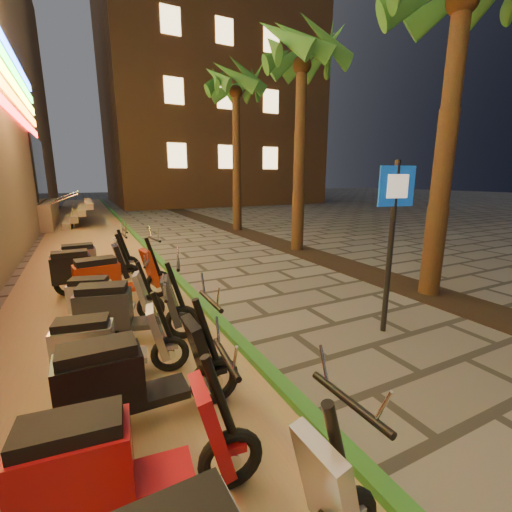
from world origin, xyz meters
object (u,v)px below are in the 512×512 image
pedestrian_sign (393,225)px  scooter_7 (124,311)px  scooter_10 (86,269)px  scooter_8 (105,298)px  scooter_9 (113,278)px  scooter_5 (132,378)px  scooter_11 (92,260)px  scooter_6 (106,345)px  scooter_4 (118,461)px

pedestrian_sign → scooter_7: pedestrian_sign is taller
scooter_7 → scooter_10: 2.78m
scooter_8 → scooter_9: scooter_9 is taller
scooter_5 → scooter_9: scooter_9 is taller
scooter_7 → scooter_11: 3.64m
scooter_10 → scooter_11: bearing=79.4°
scooter_10 → scooter_11: size_ratio=1.02×
scooter_6 → scooter_8: bearing=96.3°
scooter_5 → scooter_9: bearing=88.1°
scooter_6 → scooter_9: (0.30, 2.60, 0.08)m
scooter_7 → scooter_9: (-0.00, 1.71, 0.02)m
scooter_5 → scooter_6: (-0.17, 0.97, -0.07)m
scooter_11 → scooter_6: bearing=-92.6°
scooter_6 → scooter_10: bearing=101.9°
scooter_8 → scooter_9: (0.19, 0.80, 0.09)m
scooter_9 → scooter_11: size_ratio=1.06×
scooter_5 → scooter_10: bearing=94.1°
pedestrian_sign → scooter_10: 5.98m
scooter_6 → scooter_7: size_ratio=0.89×
scooter_7 → scooter_8: (-0.20, 0.91, -0.07)m
scooter_10 → scooter_7: bearing=-82.7°
pedestrian_sign → scooter_11: 6.53m
scooter_9 → scooter_7: bearing=-98.3°
scooter_4 → scooter_7: bearing=89.0°
pedestrian_sign → scooter_6: pedestrian_sign is taller
scooter_9 → scooter_11: scooter_9 is taller
pedestrian_sign → scooter_5: (-3.85, -0.48, -1.17)m
scooter_6 → scooter_8: size_ratio=1.03×
pedestrian_sign → scooter_10: bearing=147.2°
scooter_6 → scooter_10: size_ratio=0.88×
scooter_7 → scooter_5: bearing=-79.7°
scooter_4 → scooter_5: bearing=83.5°
scooter_5 → scooter_8: 2.77m
scooter_11 → scooter_7: bearing=-87.8°
scooter_4 → scooter_11: 6.44m
scooter_5 → scooter_9: 3.57m
scooter_8 → scooter_9: size_ratio=0.83×
scooter_4 → scooter_6: scooter_4 is taller
scooter_4 → scooter_6: bearing=94.7°
scooter_7 → scooter_11: size_ratio=1.01×
scooter_4 → scooter_10: size_ratio=0.97×
scooter_8 → scooter_10: scooter_10 is taller
pedestrian_sign → scooter_5: size_ratio=1.52×
scooter_6 → scooter_7: 0.94m
scooter_9 → scooter_4: bearing=-102.7°
scooter_7 → scooter_8: bearing=116.6°
scooter_5 → scooter_6: bearing=100.0°
scooter_4 → scooter_5: size_ratio=0.97×
scooter_8 → scooter_11: (-0.12, 2.71, 0.06)m
pedestrian_sign → scooter_5: 4.05m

